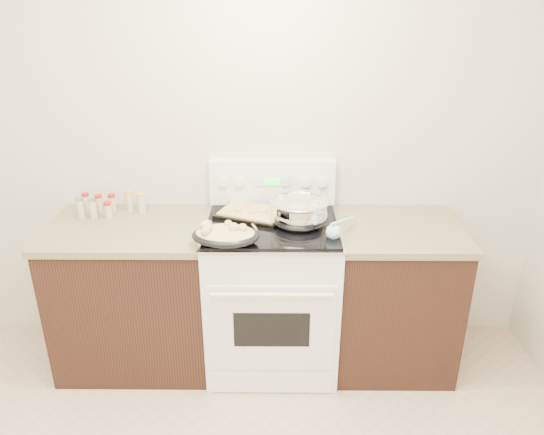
{
  "coord_description": "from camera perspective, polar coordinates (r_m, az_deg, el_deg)",
  "views": [
    {
      "loc": [
        0.37,
        -1.32,
        2.2
      ],
      "look_at": [
        0.35,
        1.37,
        1.0
      ],
      "focal_mm": 35.0,
      "sensor_mm": 36.0,
      "label": 1
    }
  ],
  "objects": [
    {
      "name": "baking_sheet",
      "position": [
        3.11,
        -1.96,
        0.53
      ],
      "size": [
        0.46,
        0.4,
        0.06
      ],
      "color": "black",
      "rests_on": "kitchen_range"
    },
    {
      "name": "counter_left",
      "position": [
        3.36,
        -14.41,
        -7.94
      ],
      "size": [
        0.93,
        0.67,
        0.92
      ],
      "color": "black",
      "rests_on": "ground"
    },
    {
      "name": "blue_ladle",
      "position": [
        2.86,
        6.74,
        -1.42
      ],
      "size": [
        0.18,
        0.25,
        0.1
      ],
      "color": "#A0DDEF",
      "rests_on": "kitchen_range"
    },
    {
      "name": "room_shell",
      "position": [
        1.46,
        -14.28,
        3.28
      ],
      "size": [
        4.1,
        3.6,
        2.75
      ],
      "color": "beige",
      "rests_on": "ground"
    },
    {
      "name": "wooden_spoon",
      "position": [
        2.96,
        -2.89,
        -0.87
      ],
      "size": [
        0.11,
        0.25,
        0.04
      ],
      "color": "tan",
      "rests_on": "kitchen_range"
    },
    {
      "name": "counter_right",
      "position": [
        3.33,
        12.79,
        -8.09
      ],
      "size": [
        0.73,
        0.67,
        0.92
      ],
      "color": "black",
      "rests_on": "ground"
    },
    {
      "name": "spice_jars",
      "position": [
        3.31,
        -17.31,
        1.32
      ],
      "size": [
        0.39,
        0.15,
        0.13
      ],
      "color": "#BFB28C",
      "rests_on": "counter_left"
    },
    {
      "name": "roasting_pan",
      "position": [
        2.78,
        -5.1,
        -1.82
      ],
      "size": [
        0.38,
        0.28,
        0.12
      ],
      "color": "black",
      "rests_on": "kitchen_range"
    },
    {
      "name": "kitchen_range",
      "position": [
        3.24,
        0.01,
        -7.87
      ],
      "size": [
        0.78,
        0.73,
        1.22
      ],
      "color": "white",
      "rests_on": "ground"
    },
    {
      "name": "mixing_bowl",
      "position": [
        2.97,
        2.96,
        0.58
      ],
      "size": [
        0.34,
        0.34,
        0.19
      ],
      "color": "silver",
      "rests_on": "kitchen_range"
    }
  ]
}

